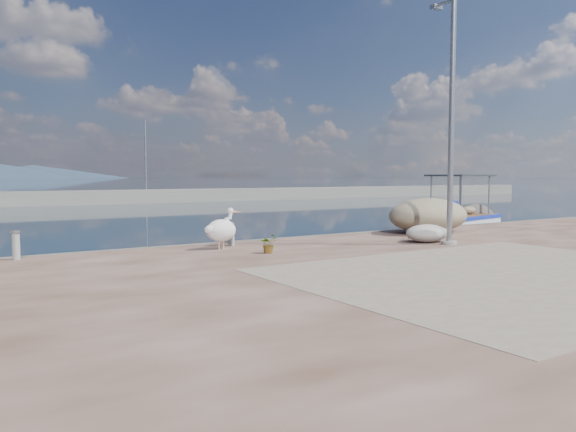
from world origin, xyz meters
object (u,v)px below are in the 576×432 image
at_px(boat_right, 459,223).
at_px(pelican, 222,230).
at_px(lamp_post, 451,129).
at_px(bollard_near, 231,233).

distance_m(boat_right, pelican, 15.24).
bearing_deg(pelican, lamp_post, -31.15).
height_order(pelican, lamp_post, lamp_post).
relative_size(lamp_post, bollard_near, 10.29).
height_order(boat_right, lamp_post, lamp_post).
xyz_separation_m(boat_right, lamp_post, (-8.63, -6.88, 3.57)).
distance_m(pelican, lamp_post, 7.08).
bearing_deg(boat_right, pelican, -175.34).
xyz_separation_m(pelican, lamp_post, (5.97, -2.61, 2.77)).
bearing_deg(boat_right, bollard_near, -176.70).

